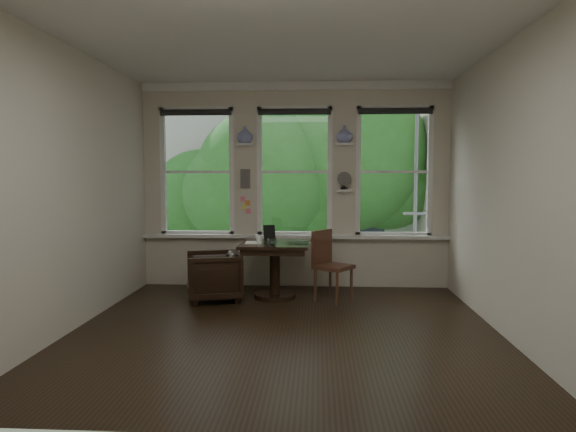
# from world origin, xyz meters

# --- Properties ---
(ground) EXTENTS (4.50, 4.50, 0.00)m
(ground) POSITION_xyz_m (0.00, 0.00, 0.00)
(ground) COLOR black
(ground) RESTS_ON ground
(ceiling) EXTENTS (4.50, 4.50, 0.00)m
(ceiling) POSITION_xyz_m (0.00, 0.00, 3.00)
(ceiling) COLOR silver
(ceiling) RESTS_ON ground
(wall_back) EXTENTS (4.50, 0.00, 4.50)m
(wall_back) POSITION_xyz_m (0.00, 2.25, 1.50)
(wall_back) COLOR beige
(wall_back) RESTS_ON ground
(wall_front) EXTENTS (4.50, 0.00, 4.50)m
(wall_front) POSITION_xyz_m (0.00, -2.25, 1.50)
(wall_front) COLOR beige
(wall_front) RESTS_ON ground
(wall_left) EXTENTS (0.00, 4.50, 4.50)m
(wall_left) POSITION_xyz_m (-2.25, 0.00, 1.50)
(wall_left) COLOR beige
(wall_left) RESTS_ON ground
(wall_right) EXTENTS (0.00, 4.50, 4.50)m
(wall_right) POSITION_xyz_m (2.25, 0.00, 1.50)
(wall_right) COLOR beige
(wall_right) RESTS_ON ground
(window_left) EXTENTS (1.10, 0.12, 1.90)m
(window_left) POSITION_xyz_m (-1.45, 2.25, 1.70)
(window_left) COLOR white
(window_left) RESTS_ON ground
(window_center) EXTENTS (1.10, 0.12, 1.90)m
(window_center) POSITION_xyz_m (0.00, 2.25, 1.70)
(window_center) COLOR white
(window_center) RESTS_ON ground
(window_right) EXTENTS (1.10, 0.12, 1.90)m
(window_right) POSITION_xyz_m (1.45, 2.25, 1.70)
(window_right) COLOR white
(window_right) RESTS_ON ground
(shelf_left) EXTENTS (0.26, 0.16, 0.03)m
(shelf_left) POSITION_xyz_m (-0.72, 2.15, 2.10)
(shelf_left) COLOR white
(shelf_left) RESTS_ON ground
(shelf_right) EXTENTS (0.26, 0.16, 0.03)m
(shelf_right) POSITION_xyz_m (0.72, 2.15, 2.10)
(shelf_right) COLOR white
(shelf_right) RESTS_ON ground
(intercom) EXTENTS (0.14, 0.06, 0.28)m
(intercom) POSITION_xyz_m (-0.72, 2.18, 1.60)
(intercom) COLOR #59544F
(intercom) RESTS_ON ground
(sticky_notes) EXTENTS (0.16, 0.01, 0.24)m
(sticky_notes) POSITION_xyz_m (-0.72, 2.19, 1.25)
(sticky_notes) COLOR pink
(sticky_notes) RESTS_ON ground
(desk_fan) EXTENTS (0.20, 0.20, 0.24)m
(desk_fan) POSITION_xyz_m (0.72, 2.13, 1.53)
(desk_fan) COLOR #59544F
(desk_fan) RESTS_ON ground
(vase_left) EXTENTS (0.24, 0.24, 0.25)m
(vase_left) POSITION_xyz_m (-0.72, 2.15, 2.24)
(vase_left) COLOR white
(vase_left) RESTS_ON shelf_left
(vase_right) EXTENTS (0.24, 0.24, 0.25)m
(vase_right) POSITION_xyz_m (0.72, 2.15, 2.24)
(vase_right) COLOR white
(vase_right) RESTS_ON shelf_right
(table) EXTENTS (0.90, 0.90, 0.75)m
(table) POSITION_xyz_m (-0.23, 1.43, 0.38)
(table) COLOR black
(table) RESTS_ON ground
(armchair_left) EXTENTS (0.86, 0.85, 0.64)m
(armchair_left) POSITION_xyz_m (-1.02, 1.25, 0.32)
(armchair_left) COLOR black
(armchair_left) RESTS_ON ground
(cushion_red) EXTENTS (0.45, 0.45, 0.06)m
(cushion_red) POSITION_xyz_m (-1.02, 1.25, 0.45)
(cushion_red) COLOR maroon
(cushion_red) RESTS_ON armchair_left
(side_chair_right) EXTENTS (0.59, 0.59, 0.92)m
(side_chair_right) POSITION_xyz_m (0.56, 1.32, 0.46)
(side_chair_right) COLOR #4E291C
(side_chair_right) RESTS_ON ground
(laptop) EXTENTS (0.34, 0.25, 0.02)m
(laptop) POSITION_xyz_m (0.10, 1.31, 0.76)
(laptop) COLOR black
(laptop) RESTS_ON table
(mug) EXTENTS (0.11, 0.11, 0.09)m
(mug) POSITION_xyz_m (-0.43, 1.40, 0.80)
(mug) COLOR white
(mug) RESTS_ON table
(drinking_glass) EXTENTS (0.13, 0.13, 0.10)m
(drinking_glass) POSITION_xyz_m (-0.24, 1.11, 0.80)
(drinking_glass) COLOR white
(drinking_glass) RESTS_ON table
(tablet) EXTENTS (0.18, 0.12, 0.22)m
(tablet) POSITION_xyz_m (-0.32, 1.60, 0.86)
(tablet) COLOR black
(tablet) RESTS_ON table
(papers) EXTENTS (0.24, 0.31, 0.00)m
(papers) POSITION_xyz_m (-0.51, 1.40, 0.75)
(papers) COLOR silver
(papers) RESTS_ON table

